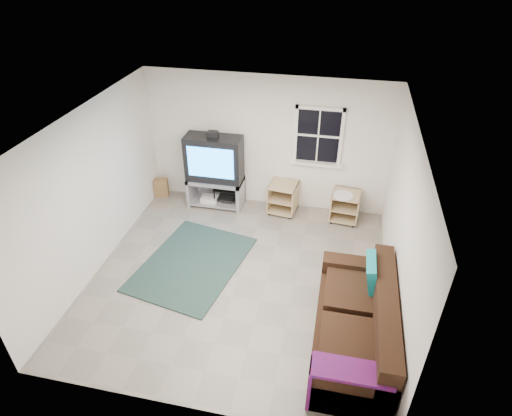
% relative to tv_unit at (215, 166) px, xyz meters
% --- Properties ---
extents(room, '(4.60, 4.62, 4.60)m').
position_rel_tv_unit_xyz_m(room, '(1.91, 0.26, 0.61)').
color(room, gray).
rests_on(room, ground).
extents(tv_unit, '(1.07, 0.54, 1.58)m').
position_rel_tv_unit_xyz_m(tv_unit, '(0.00, 0.00, 0.00)').
color(tv_unit, '#A3A3AB').
rests_on(tv_unit, ground).
extents(av_rack, '(0.54, 0.39, 1.08)m').
position_rel_tv_unit_xyz_m(av_rack, '(0.24, 0.07, -0.40)').
color(av_rack, black).
rests_on(av_rack, ground).
extents(side_table_left, '(0.57, 0.57, 0.61)m').
position_rel_tv_unit_xyz_m(side_table_left, '(1.35, 0.05, -0.54)').
color(side_table_left, tan).
rests_on(side_table_left, ground).
extents(side_table_right, '(0.56, 0.57, 0.60)m').
position_rel_tv_unit_xyz_m(side_table_right, '(2.54, 0.01, -0.53)').
color(side_table_right, tan).
rests_on(side_table_right, ground).
extents(sofa, '(0.97, 2.19, 1.00)m').
position_rel_tv_unit_xyz_m(sofa, '(2.79, -2.98, -0.51)').
color(sofa, black).
rests_on(sofa, ground).
extents(shag_rug, '(1.85, 2.29, 0.02)m').
position_rel_tv_unit_xyz_m(shag_rug, '(0.12, -1.87, -0.85)').
color(shag_rug, '#312016').
rests_on(shag_rug, ground).
extents(paper_bag, '(0.30, 0.23, 0.39)m').
position_rel_tv_unit_xyz_m(paper_bag, '(-1.21, 0.07, -0.67)').
color(paper_bag, olive).
rests_on(paper_bag, ground).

